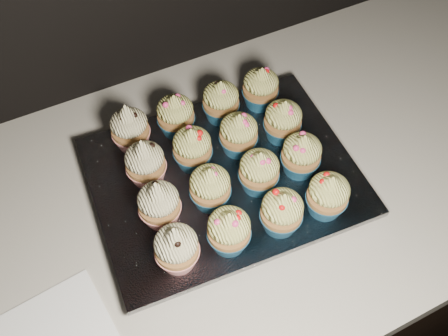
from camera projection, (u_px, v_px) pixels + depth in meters
name	position (u px, v px, depth m)	size (l,w,h in m)	color
cabinet	(233.00, 288.00, 1.22)	(2.40, 0.60, 0.86)	black
worktop	(237.00, 186.00, 0.85)	(2.44, 0.64, 0.04)	beige
baking_tray	(224.00, 182.00, 0.82)	(0.38, 0.29, 0.02)	black
foil_lining	(224.00, 176.00, 0.80)	(0.41, 0.32, 0.01)	silver
cupcake_0	(176.00, 247.00, 0.68)	(0.06, 0.06, 0.10)	red
cupcake_1	(229.00, 230.00, 0.70)	(0.06, 0.06, 0.08)	#195177
cupcake_2	(282.00, 212.00, 0.71)	(0.06, 0.06, 0.08)	#195177
cupcake_3	(328.00, 195.00, 0.73)	(0.06, 0.06, 0.08)	#195177
cupcake_4	(159.00, 204.00, 0.72)	(0.06, 0.06, 0.10)	red
cupcake_5	(210.00, 187.00, 0.74)	(0.06, 0.06, 0.08)	#195177
cupcake_6	(259.00, 171.00, 0.76)	(0.06, 0.06, 0.08)	#195177
cupcake_7	(301.00, 155.00, 0.77)	(0.06, 0.06, 0.08)	#195177
cupcake_8	(145.00, 163.00, 0.76)	(0.06, 0.06, 0.10)	red
cupcake_9	(192.00, 148.00, 0.78)	(0.06, 0.06, 0.08)	#195177
cupcake_10	(239.00, 134.00, 0.80)	(0.06, 0.06, 0.08)	#195177
cupcake_11	(283.00, 121.00, 0.81)	(0.06, 0.06, 0.08)	#195177
cupcake_12	(130.00, 128.00, 0.80)	(0.06, 0.06, 0.10)	red
cupcake_13	(176.00, 115.00, 0.82)	(0.06, 0.06, 0.08)	#195177
cupcake_14	(221.00, 101.00, 0.84)	(0.06, 0.06, 0.08)	#195177
cupcake_15	(261.00, 88.00, 0.86)	(0.06, 0.06, 0.08)	#195177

